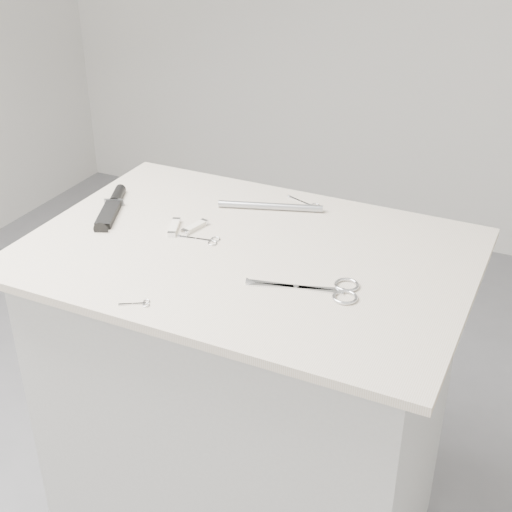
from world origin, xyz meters
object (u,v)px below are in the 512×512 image
at_px(embroidery_scissors_b, 307,204).
at_px(pocket_knife_b, 195,227).
at_px(embroidery_scissors_a, 205,240).
at_px(sheathed_knife, 113,205).
at_px(metal_rail, 270,206).
at_px(pocket_knife_a, 174,227).
at_px(plinth, 248,409).
at_px(tiny_scissors, 139,304).
at_px(large_shears, 328,290).

xyz_separation_m(embroidery_scissors_b, pocket_knife_b, (-0.19, -0.24, 0.00)).
bearing_deg(pocket_knife_b, embroidery_scissors_a, -115.97).
distance_m(embroidery_scissors_b, sheathed_knife, 0.49).
bearing_deg(sheathed_knife, metal_rail, -88.86).
bearing_deg(embroidery_scissors_a, sheathed_knife, 161.39).
distance_m(pocket_knife_b, metal_rail, 0.21).
bearing_deg(metal_rail, sheathed_knife, -155.61).
xyz_separation_m(sheathed_knife, pocket_knife_b, (0.24, -0.01, -0.00)).
bearing_deg(pocket_knife_a, plinth, -116.56).
relative_size(tiny_scissors, sheathed_knife, 0.27).
bearing_deg(tiny_scissors, pocket_knife_a, 78.60).
bearing_deg(plinth, sheathed_knife, 172.85).
bearing_deg(pocket_knife_b, sheathed_knife, 100.57).
relative_size(plinth, tiny_scissors, 15.22).
bearing_deg(pocket_knife_a, metal_rail, -61.12).
relative_size(plinth, large_shears, 3.89).
xyz_separation_m(embroidery_scissors_a, pocket_knife_b, (-0.05, 0.04, 0.00)).
height_order(plinth, large_shears, large_shears).
distance_m(embroidery_scissors_a, metal_rail, 0.23).
height_order(embroidery_scissors_a, metal_rail, metal_rail).
relative_size(plinth, pocket_knife_a, 10.77).
height_order(plinth, embroidery_scissors_b, embroidery_scissors_b).
xyz_separation_m(large_shears, pocket_knife_b, (-0.38, 0.13, 0.00)).
bearing_deg(plinth, metal_rail, 100.40).
xyz_separation_m(plinth, metal_rail, (-0.04, 0.21, 0.48)).
distance_m(large_shears, embroidery_scissors_b, 0.42).
height_order(embroidery_scissors_a, sheathed_knife, sheathed_knife).
height_order(large_shears, embroidery_scissors_a, large_shears).
bearing_deg(embroidery_scissors_a, tiny_scissors, -96.53).
distance_m(embroidery_scissors_a, embroidery_scissors_b, 0.32).
relative_size(embroidery_scissors_b, metal_rail, 0.37).
bearing_deg(large_shears, plinth, 144.14).
bearing_deg(embroidery_scissors_b, large_shears, -40.98).
bearing_deg(embroidery_scissors_a, plinth, -7.99).
height_order(plinth, pocket_knife_b, pocket_knife_b).
bearing_deg(embroidery_scissors_b, embroidery_scissors_a, -94.91).
distance_m(pocket_knife_a, pocket_knife_b, 0.05).
height_order(embroidery_scissors_b, pocket_knife_a, pocket_knife_a).
relative_size(plinth, pocket_knife_b, 11.52).
distance_m(large_shears, pocket_knife_b, 0.40).
relative_size(tiny_scissors, pocket_knife_a, 0.71).
height_order(sheathed_knife, metal_rail, sheathed_knife).
bearing_deg(sheathed_knife, embroidery_scissors_b, -85.18).
relative_size(large_shears, pocket_knife_a, 2.77).
relative_size(large_shears, sheathed_knife, 1.07).
height_order(embroidery_scissors_b, tiny_scissors, same).
bearing_deg(tiny_scissors, sheathed_knife, 101.48).
bearing_deg(pocket_knife_b, large_shears, -95.12).
height_order(large_shears, sheathed_knife, sheathed_knife).
height_order(plinth, tiny_scissors, tiny_scissors).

